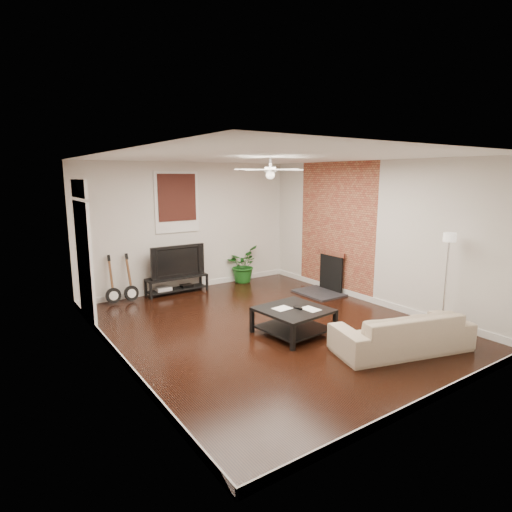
{
  "coord_description": "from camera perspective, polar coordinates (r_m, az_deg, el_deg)",
  "views": [
    {
      "loc": [
        -3.97,
        -5.43,
        2.5
      ],
      "look_at": [
        0.0,
        0.4,
        1.15
      ],
      "focal_mm": 29.33,
      "sensor_mm": 36.0,
      "label": 1
    }
  ],
  "objects": [
    {
      "name": "brick_accent",
      "position": [
        9.18,
        10.82,
        3.76
      ],
      "size": [
        0.02,
        2.2,
        2.8
      ],
      "primitive_type": "cube",
      "color": "#974331",
      "rests_on": "floor"
    },
    {
      "name": "ceiling_fan",
      "position": [
        6.72,
        1.96,
        11.69
      ],
      "size": [
        1.24,
        1.24,
        0.32
      ],
      "primitive_type": null,
      "color": "white",
      "rests_on": "ceiling"
    },
    {
      "name": "sofa",
      "position": [
        6.5,
        19.25,
        -9.65
      ],
      "size": [
        2.14,
        1.3,
        0.58
      ],
      "primitive_type": "imported",
      "rotation": [
        0.0,
        0.0,
        2.86
      ],
      "color": "#C2AD92",
      "rests_on": "floor"
    },
    {
      "name": "tv_stand",
      "position": [
        9.22,
        -10.72,
        -3.88
      ],
      "size": [
        1.34,
        0.36,
        0.37
      ],
      "primitive_type": "cube",
      "color": "black",
      "rests_on": "floor"
    },
    {
      "name": "floor_lamp",
      "position": [
        7.36,
        24.45,
        -3.36
      ],
      "size": [
        0.33,
        0.33,
        1.63
      ],
      "primitive_type": null,
      "rotation": [
        0.0,
        0.0,
        -0.28
      ],
      "color": "white",
      "rests_on": "floor"
    },
    {
      "name": "coffee_table",
      "position": [
        6.81,
        5.1,
        -8.84
      ],
      "size": [
        1.09,
        1.09,
        0.42
      ],
      "primitive_type": "cube",
      "rotation": [
        0.0,
        0.0,
        0.09
      ],
      "color": "black",
      "rests_on": "floor"
    },
    {
      "name": "potted_plant",
      "position": [
        9.98,
        -1.89,
        -1.16
      ],
      "size": [
        1.01,
        1.02,
        0.85
      ],
      "primitive_type": "imported",
      "rotation": [
        0.0,
        0.0,
        0.79
      ],
      "color": "#195819",
      "rests_on": "floor"
    },
    {
      "name": "room",
      "position": [
        6.81,
        1.89,
        1.54
      ],
      "size": [
        5.01,
        6.01,
        2.81
      ],
      "color": "black",
      "rests_on": "ground"
    },
    {
      "name": "window_back",
      "position": [
        9.18,
        -10.72,
        7.22
      ],
      "size": [
        1.0,
        0.06,
        1.3
      ],
      "primitive_type": "cube",
      "color": "black",
      "rests_on": "wall_back"
    },
    {
      "name": "tv",
      "position": [
        9.12,
        -10.88,
        -0.6
      ],
      "size": [
        1.2,
        0.16,
        0.69
      ],
      "primitive_type": "imported",
      "color": "black",
      "rests_on": "tv_stand"
    },
    {
      "name": "guitar_right",
      "position": [
        8.76,
        -16.74,
        -2.9
      ],
      "size": [
        0.33,
        0.25,
        0.98
      ],
      "primitive_type": null,
      "rotation": [
        0.0,
        0.0,
        0.13
      ],
      "color": "black",
      "rests_on": "floor"
    },
    {
      "name": "door_left",
      "position": [
        7.58,
        -22.3,
        0.54
      ],
      "size": [
        0.08,
        1.0,
        2.5
      ],
      "primitive_type": "cube",
      "color": "white",
      "rests_on": "wall_left"
    },
    {
      "name": "guitar_left",
      "position": [
        8.69,
        -19.0,
        -3.13
      ],
      "size": [
        0.31,
        0.22,
        0.98
      ],
      "primitive_type": null,
      "rotation": [
        0.0,
        0.0,
        0.03
      ],
      "color": "black",
      "rests_on": "floor"
    },
    {
      "name": "fireplace",
      "position": [
        9.14,
        9.33,
        -2.2
      ],
      "size": [
        0.8,
        1.1,
        0.92
      ],
      "primitive_type": "cube",
      "color": "black",
      "rests_on": "floor"
    }
  ]
}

